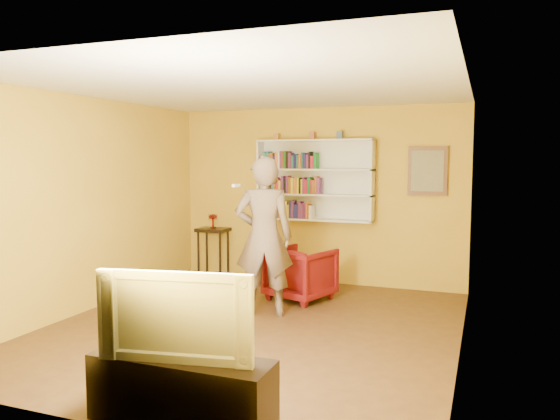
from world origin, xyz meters
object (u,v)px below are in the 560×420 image
object	(u,v)px
console_table	(213,237)
armchair	(300,273)
bookshelf	(316,180)
television	(180,313)
ruby_lustre	(213,218)
tv_cabinet	(182,390)
person	(264,237)

from	to	relation	value
console_table	armchair	world-z (taller)	console_table
bookshelf	television	size ratio (longest dim) A/B	1.59
console_table	ruby_lustre	bearing A→B (deg)	-45.00
tv_cabinet	television	world-z (taller)	television
tv_cabinet	television	size ratio (longest dim) A/B	1.21
bookshelf	ruby_lustre	size ratio (longest dim) A/B	7.87
bookshelf	tv_cabinet	bearing A→B (deg)	-84.85
bookshelf	tv_cabinet	xyz separation A→B (m)	(0.42, -4.66, -1.35)
ruby_lustre	tv_cabinet	world-z (taller)	ruby_lustre
television	armchair	bearing A→B (deg)	84.88
ruby_lustre	armchair	bearing A→B (deg)	-25.59
console_table	ruby_lustre	xyz separation A→B (m)	(0.00, -0.00, 0.30)
armchair	person	bearing A→B (deg)	96.65
console_table	television	distance (m)	4.97
console_table	television	xyz separation A→B (m)	(2.11, -4.50, 0.15)
bookshelf	console_table	size ratio (longest dim) A/B	2.25
bookshelf	armchair	distance (m)	1.60
tv_cabinet	television	distance (m)	0.57
console_table	person	distance (m)	2.38
tv_cabinet	person	bearing A→B (deg)	100.19
console_table	tv_cabinet	size ratio (longest dim) A/B	0.58
bookshelf	television	bearing A→B (deg)	-84.85
tv_cabinet	ruby_lustre	bearing A→B (deg)	115.13
ruby_lustre	armchair	distance (m)	2.08
armchair	television	bearing A→B (deg)	113.33
console_table	person	world-z (taller)	person
bookshelf	console_table	distance (m)	1.94
person	television	distance (m)	2.82
ruby_lustre	tv_cabinet	distance (m)	5.02
tv_cabinet	television	xyz separation A→B (m)	(-0.00, 0.00, 0.57)
television	console_table	bearing A→B (deg)	105.01
ruby_lustre	bookshelf	bearing A→B (deg)	5.39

